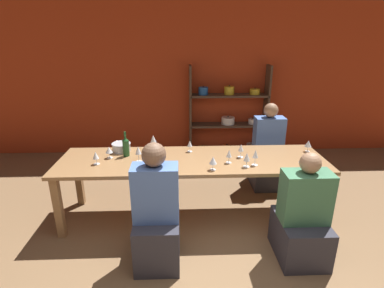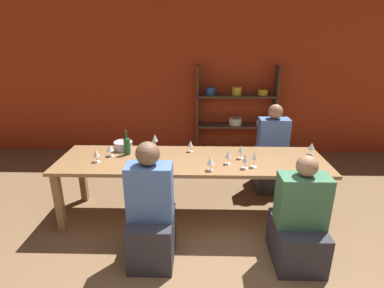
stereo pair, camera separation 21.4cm
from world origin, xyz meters
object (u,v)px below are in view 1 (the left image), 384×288
Objects in this scene: wine_bottle_green at (126,146)px; wine_glass_white_e at (138,151)px; wine_glass_red_d at (153,139)px; wine_glass_empty_c at (190,144)px; shelf_unit at (229,119)px; dining_table at (192,165)px; wine_glass_red_b at (96,156)px; person_near_a at (302,221)px; wine_glass_white_b at (308,144)px; wine_glass_white_c at (303,160)px; mixing_bowl at (121,147)px; wine_glass_white_a at (213,161)px; wine_glass_red_c at (241,148)px; wine_glass_empty_b at (229,154)px; person_far_a at (267,157)px; wine_glass_empty_a at (255,154)px; person_near_b at (157,221)px; wine_glass_white_d at (247,157)px; wine_glass_red_a at (109,150)px.

wine_bottle_green is 0.25m from wine_glass_white_e.
wine_glass_red_d is 1.26× the size of wine_glass_empty_c.
shelf_unit is 0.53× the size of dining_table.
person_near_a is at bearing -17.05° from wine_glass_red_b.
wine_bottle_green is 2.09× the size of wine_glass_empty_c.
wine_glass_red_b is 2.53m from wine_glass_white_b.
wine_glass_white_c reaches higher than dining_table.
wine_glass_white_e is at bearing -52.94° from mixing_bowl.
mixing_bowl is at bearing 127.06° from wine_glass_white_e.
wine_glass_white_a is 0.93× the size of wine_glass_red_c.
person_far_a reaches higher than wine_glass_empty_b.
wine_glass_empty_a is 1.28m from person_near_b.
wine_glass_red_c reaches higher than dining_table.
person_near_b reaches higher than wine_glass_white_a.
mixing_bowl is 0.21× the size of person_near_a.
wine_glass_empty_b is (0.88, -0.49, -0.02)m from wine_glass_red_d.
wine_glass_empty_a is 0.16× the size of person_near_a.
wine_glass_empty_b is at bearing -163.24° from wine_glass_white_b.
person_near_b is at bearing -152.19° from wine_glass_white_b.
person_near_a reaches higher than wine_glass_red_d.
wine_glass_white_d is at bearing 9.46° from wine_glass_white_a.
wine_glass_white_c is 0.49m from wine_glass_empty_a.
person_near_a is (0.36, -0.55, -0.50)m from wine_glass_empty_a.
person_near_b is at bearing -151.15° from wine_glass_white_d.
wine_glass_white_b is 1.93m from wine_glass_red_d.
wine_glass_white_e reaches higher than wine_glass_empty_b.
person_near_b is at bearing -115.69° from dining_table.
person_far_a is (0.07, 1.54, 0.06)m from person_near_a.
wine_glass_white_b is 0.79m from person_far_a.
wine_glass_red_c is (-0.19, -2.06, 0.21)m from shelf_unit.
person_near_a is at bearing 87.24° from person_far_a.
wine_glass_white_c is at bearing -80.62° from shelf_unit.
shelf_unit is at bearing 85.69° from wine_glass_white_d.
wine_glass_white_e reaches higher than wine_glass_white_c.
wine_bottle_green is 1.08m from person_near_b.
shelf_unit is 3.09m from person_near_b.
wine_bottle_green is 1.84× the size of wine_glass_red_c.
wine_glass_empty_b is at bearing -136.01° from wine_glass_red_c.
wine_glass_white_d is (1.37, -0.38, -0.01)m from wine_bottle_green.
wine_glass_empty_a is 0.99× the size of wine_glass_white_e.
wine_glass_white_c is at bearing 91.94° from person_far_a.
wine_glass_white_a reaches higher than wine_glass_red_a.
wine_glass_white_c is 1.65m from person_near_b.
dining_table is at bearing -109.92° from shelf_unit.
wine_glass_red_a reaches higher than mixing_bowl.
wine_glass_red_b is 0.12× the size of person_far_a.
mixing_bowl is 1.64m from wine_glass_empty_a.
dining_table is 0.46m from wine_glass_empty_b.
wine_glass_white_a reaches higher than wine_glass_white_b.
wine_glass_red_b is at bearing -140.95° from wine_bottle_green.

